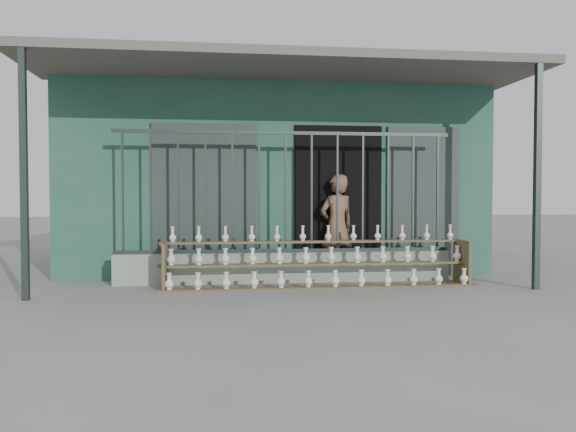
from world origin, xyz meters
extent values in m
plane|color=slate|center=(0.00, 0.00, 0.00)|extent=(60.00, 60.00, 0.00)
cube|color=#275345|center=(0.00, 4.30, 1.60)|extent=(7.00, 5.00, 3.20)
cube|color=black|center=(0.90, 1.82, 1.20)|extent=(1.40, 0.12, 2.40)
cube|color=#222E2D|center=(-1.20, 1.78, 1.20)|extent=(1.60, 0.08, 2.40)
cube|color=#222E2D|center=(2.30, 1.78, 1.20)|extent=(1.20, 0.08, 2.40)
cube|color=#59544C|center=(0.00, 1.20, 3.15)|extent=(7.40, 2.00, 0.12)
cube|color=#283330|center=(-3.35, 0.25, 1.55)|extent=(0.08, 0.08, 3.10)
cube|color=#283330|center=(3.35, 0.25, 1.55)|extent=(0.08, 0.08, 3.10)
cube|color=gray|center=(0.00, 1.30, 0.23)|extent=(5.00, 0.20, 0.45)
cube|color=#283330|center=(-2.35, 1.30, 1.35)|extent=(0.03, 0.03, 1.80)
cube|color=#283330|center=(-1.96, 1.30, 1.35)|extent=(0.03, 0.03, 1.80)
cube|color=#283330|center=(-1.57, 1.30, 1.35)|extent=(0.03, 0.03, 1.80)
cube|color=#283330|center=(-1.18, 1.30, 1.35)|extent=(0.03, 0.03, 1.80)
cube|color=#283330|center=(-0.78, 1.30, 1.35)|extent=(0.03, 0.03, 1.80)
cube|color=#283330|center=(-0.39, 1.30, 1.35)|extent=(0.03, 0.03, 1.80)
cube|color=#283330|center=(0.00, 1.30, 1.35)|extent=(0.03, 0.03, 1.80)
cube|color=#283330|center=(0.39, 1.30, 1.35)|extent=(0.03, 0.03, 1.80)
cube|color=#283330|center=(0.78, 1.30, 1.35)|extent=(0.03, 0.03, 1.80)
cube|color=#283330|center=(1.17, 1.30, 1.35)|extent=(0.03, 0.03, 1.80)
cube|color=#283330|center=(1.57, 1.30, 1.35)|extent=(0.03, 0.03, 1.80)
cube|color=#283330|center=(1.96, 1.30, 1.35)|extent=(0.03, 0.03, 1.80)
cube|color=#283330|center=(2.35, 1.30, 1.35)|extent=(0.03, 0.03, 1.80)
cube|color=#283330|center=(0.00, 1.30, 2.22)|extent=(5.00, 0.04, 0.05)
cube|color=#283330|center=(0.00, 1.30, 0.47)|extent=(5.00, 0.04, 0.05)
cube|color=brown|center=(0.43, 0.65, 0.01)|extent=(4.50, 0.18, 0.03)
cube|color=brown|center=(0.43, 0.90, 0.32)|extent=(4.50, 0.18, 0.03)
cube|color=brown|center=(0.43, 1.15, 0.61)|extent=(4.50, 0.18, 0.03)
cube|color=brown|center=(-1.72, 0.90, 0.32)|extent=(0.04, 0.55, 0.64)
cube|color=brown|center=(2.58, 0.90, 0.32)|extent=(0.04, 0.55, 0.64)
imported|color=brown|center=(0.85, 1.62, 0.81)|extent=(0.70, 0.58, 1.62)
camera|label=1|loc=(-0.98, -6.96, 1.28)|focal=35.00mm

